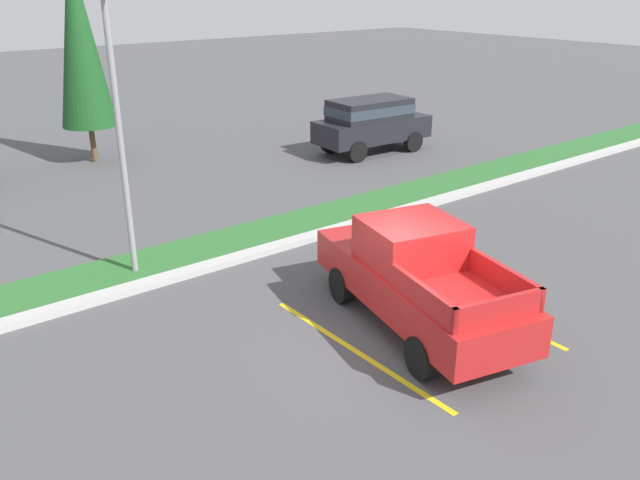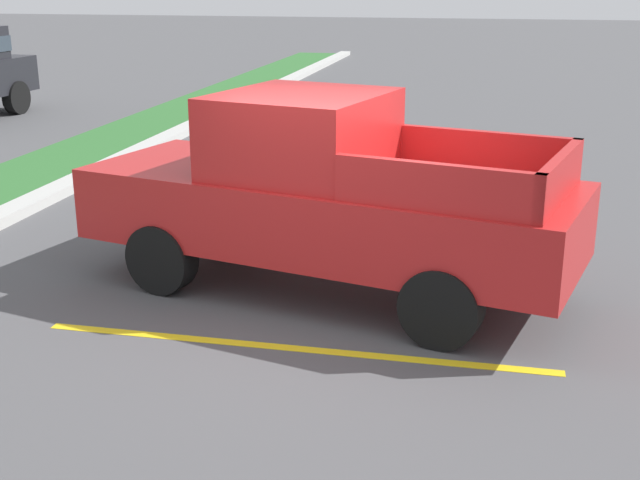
{
  "view_description": "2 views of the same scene",
  "coord_description": "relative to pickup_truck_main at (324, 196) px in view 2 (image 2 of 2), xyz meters",
  "views": [
    {
      "loc": [
        -7.72,
        -7.66,
        6.4
      ],
      "look_at": [
        0.09,
        2.26,
        1.32
      ],
      "focal_mm": 36.67,
      "sensor_mm": 36.0,
      "label": 1
    },
    {
      "loc": [
        -7.5,
        -1.62,
        3.26
      ],
      "look_at": [
        -0.04,
        0.0,
        0.82
      ],
      "focal_mm": 46.76,
      "sensor_mm": 36.0,
      "label": 2
    }
  ],
  "objects": [
    {
      "name": "parking_line_near",
      "position": [
        -1.56,
        -0.05,
        -1.04
      ],
      "size": [
        0.12,
        4.8,
        0.01
      ],
      "primitive_type": "cube",
      "color": "yellow",
      "rests_on": "ground"
    },
    {
      "name": "ground_plane",
      "position": [
        -0.79,
        -0.15,
        -1.04
      ],
      "size": [
        120.0,
        120.0,
        0.0
      ],
      "primitive_type": "plane",
      "color": "#4C4C4F"
    },
    {
      "name": "pickup_truck_main",
      "position": [
        0.0,
        0.0,
        0.0
      ],
      "size": [
        3.09,
        5.52,
        2.1
      ],
      "color": "black",
      "rests_on": "ground"
    },
    {
      "name": "parking_line_far",
      "position": [
        1.54,
        -0.05,
        -1.04
      ],
      "size": [
        0.12,
        4.8,
        0.01
      ],
      "primitive_type": "cube",
      "color": "yellow",
      "rests_on": "ground"
    }
  ]
}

